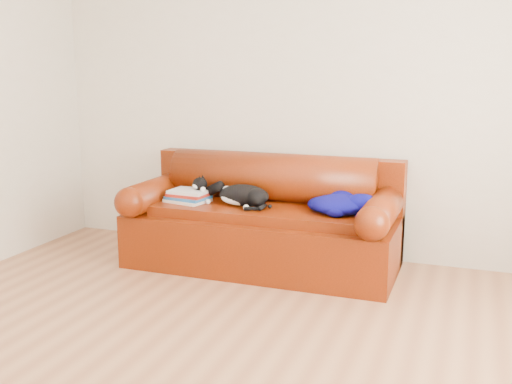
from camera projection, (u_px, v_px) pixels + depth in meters
ground at (204, 350)px, 3.36m from camera, size 4.50×4.50×0.00m
room_shell at (222, 45)px, 3.00m from camera, size 4.52×4.02×2.61m
sofa_base at (262, 237)px, 4.75m from camera, size 2.10×0.90×0.50m
sofa_back at (272, 194)px, 4.91m from camera, size 2.10×1.01×0.88m
book_stack at (189, 196)px, 4.80m from camera, size 0.37×0.31×0.10m
cat at (243, 196)px, 4.66m from camera, size 0.55×0.36×0.21m
blanket at (342, 203)px, 4.44m from camera, size 0.62×0.51×0.16m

